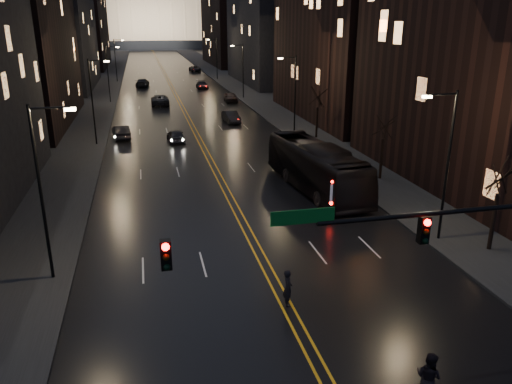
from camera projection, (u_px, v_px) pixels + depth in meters
ground at (323, 375)px, 18.70m from camera, size 900.00×900.00×0.00m
road at (162, 69)px, 138.62m from camera, size 20.00×320.00×0.02m
sidewalk_left at (110, 70)px, 135.68m from camera, size 8.00×320.00×0.16m
sidewalk_right at (212, 68)px, 141.52m from camera, size 8.00×320.00×0.16m
center_line at (162, 69)px, 138.61m from camera, size 0.62×320.00×0.01m
building_left_mid at (6, 9)px, 59.59m from camera, size 12.00×30.00×28.00m
building_left_far at (58, 35)px, 95.94m from camera, size 12.00×34.00×20.00m
building_left_dist at (82, 23)px, 139.57m from camera, size 12.00×40.00×24.00m
building_right_near at (502, 29)px, 37.63m from camera, size 12.00×26.00×24.00m
building_right_mid at (269, 19)px, 103.72m from camera, size 12.00×34.00×26.00m
building_right_dist at (230, 27)px, 148.65m from camera, size 12.00×40.00×22.00m
capitol at (149, 11)px, 243.75m from camera, size 90.00×50.00×58.50m
traffic_signal at (482, 237)px, 18.27m from camera, size 17.29×0.45×7.00m
streetlamp_right_near at (445, 159)px, 28.53m from camera, size 2.13×0.25×9.00m
streetlamp_left_near at (44, 185)px, 24.02m from camera, size 2.13×0.25×9.00m
streetlamp_right_mid at (294, 91)px, 56.20m from camera, size 2.13×0.25×9.00m
streetlamp_left_mid at (94, 97)px, 51.69m from camera, size 2.13×0.25×9.00m
streetlamp_right_far at (242, 68)px, 83.88m from camera, size 2.13×0.25×9.00m
streetlamp_left_far at (109, 71)px, 79.37m from camera, size 2.13×0.25×9.00m
streetlamp_right_dist at (216, 56)px, 111.55m from camera, size 2.13×0.25×9.00m
streetlamp_left_dist at (116, 58)px, 107.04m from camera, size 2.13×0.25×9.00m
tree_right_near at (501, 176)px, 27.32m from camera, size 2.40×2.40×6.65m
tree_right_mid at (384, 126)px, 40.23m from camera, size 2.40×2.40×6.65m
tree_right_far at (318, 98)px, 54.99m from camera, size 2.40×2.40×6.65m
bus at (316, 167)px, 38.69m from camera, size 4.43×13.50×3.69m
oncoming_car_a at (176, 136)px, 54.48m from camera, size 1.95×4.32×1.44m
oncoming_car_b at (121, 132)px, 56.08m from camera, size 2.25×4.85×1.54m
oncoming_car_c at (160, 100)px, 78.48m from camera, size 2.80×5.96×1.65m
oncoming_car_d at (142, 83)px, 100.38m from camera, size 2.98×5.92×1.65m
receding_car_a at (231, 117)px, 65.02m from camera, size 1.98×4.72×1.52m
receding_car_b at (231, 97)px, 81.49m from camera, size 2.07×4.84×1.63m
receding_car_c at (202, 85)px, 97.33m from camera, size 2.05×5.01×1.45m
receding_car_d at (195, 69)px, 130.49m from camera, size 2.96×5.56×1.49m
pedestrian_a at (288, 288)px, 23.03m from camera, size 0.47×0.68×1.82m
pedestrian_b at (428, 377)px, 17.18m from camera, size 0.90×1.07×1.93m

